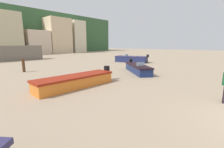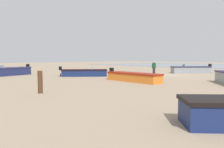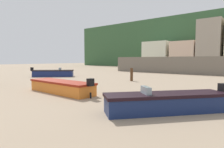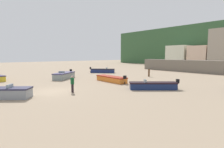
{
  "view_description": "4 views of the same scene",
  "coord_description": "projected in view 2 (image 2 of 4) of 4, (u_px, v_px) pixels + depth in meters",
  "views": [
    {
      "loc": [
        -6.79,
        0.7,
        2.6
      ],
      "look_at": [
        -0.91,
        6.04,
        1.08
      ],
      "focal_mm": 24.4,
      "sensor_mm": 36.0,
      "label": 1
    },
    {
      "loc": [
        -12.96,
        22.05,
        1.96
      ],
      "look_at": [
        1.64,
        8.11,
        0.44
      ],
      "focal_mm": 33.79,
      "sensor_mm": 36.0,
      "label": 2
    },
    {
      "loc": [
        8.61,
        1.45,
        2.07
      ],
      "look_at": [
        0.88,
        10.77,
        1.16
      ],
      "focal_mm": 30.86,
      "sensor_mm": 36.0,
      "label": 3
    },
    {
      "loc": [
        16.86,
        -6.4,
        3.58
      ],
      "look_at": [
        0.29,
        7.29,
        1.27
      ],
      "focal_mm": 28.52,
      "sensor_mm": 36.0,
      "label": 4
    }
  ],
  "objects": [
    {
      "name": "ground_plane",
      "position": [
        172.0,
        75.0,
        24.68
      ],
      "size": [
        160.0,
        160.0,
        0.0
      ],
      "primitive_type": "plane",
      "color": "tan"
    },
    {
      "name": "boat_grey_0",
      "position": [
        191.0,
        70.0,
        27.53
      ],
      "size": [
        4.18,
        4.79,
        1.21
      ],
      "rotation": [
        0.0,
        0.0,
        5.62
      ],
      "color": "gray",
      "rests_on": "ground"
    },
    {
      "name": "boat_navy_3",
      "position": [
        84.0,
        73.0,
        22.72
      ],
      "size": [
        4.03,
        4.53,
        1.07
      ],
      "rotation": [
        0.0,
        0.0,
        2.45
      ],
      "color": "navy",
      "rests_on": "ground"
    },
    {
      "name": "boat_orange_4",
      "position": [
        133.0,
        77.0,
        17.71
      ],
      "size": [
        5.43,
        1.45,
        1.06
      ],
      "rotation": [
        0.0,
        0.0,
        1.55
      ],
      "color": "orange",
      "rests_on": "ground"
    },
    {
      "name": "boat_navy_5",
      "position": [
        9.0,
        71.0,
        23.81
      ],
      "size": [
        2.88,
        5.16,
        1.24
      ],
      "rotation": [
        0.0,
        0.0,
        0.25
      ],
      "color": "navy",
      "rests_on": "ground"
    },
    {
      "name": "mooring_post_near_water",
      "position": [
        40.0,
        82.0,
        11.75
      ],
      "size": [
        0.27,
        0.27,
        1.26
      ],
      "primitive_type": "cylinder",
      "color": "#4D301B",
      "rests_on": "ground"
    },
    {
      "name": "beach_walker_foreground",
      "position": [
        154.0,
        67.0,
        24.8
      ],
      "size": [
        0.53,
        0.34,
        1.62
      ],
      "rotation": [
        0.0,
        0.0,
        0.01
      ],
      "color": "black",
      "rests_on": "ground"
    }
  ]
}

